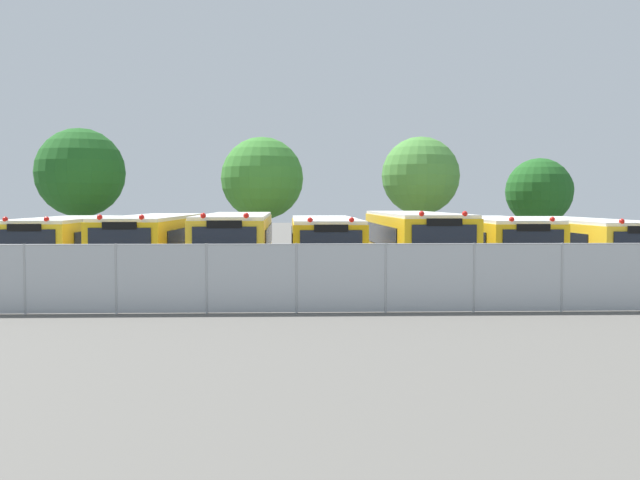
{
  "coord_description": "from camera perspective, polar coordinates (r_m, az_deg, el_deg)",
  "views": [
    {
      "loc": [
        -1.2,
        -29.01,
        3.09
      ],
      "look_at": [
        -0.22,
        0.0,
        1.6
      ],
      "focal_mm": 42.48,
      "sensor_mm": 36.0,
      "label": 1
    }
  ],
  "objects": [
    {
      "name": "school_bus_5",
      "position": [
        29.93,
        13.27,
        -0.45
      ],
      "size": [
        2.69,
        9.48,
        2.59
      ],
      "rotation": [
        0.0,
        0.0,
        3.12
      ],
      "color": "yellow",
      "rests_on": "ground_plane"
    },
    {
      "name": "school_bus_2",
      "position": [
        28.87,
        -6.28,
        -0.36
      ],
      "size": [
        2.55,
        11.49,
        2.74
      ],
      "rotation": [
        0.0,
        0.0,
        3.15
      ],
      "color": "yellow",
      "rests_on": "ground_plane"
    },
    {
      "name": "chainlink_fence",
      "position": [
        20.95,
        1.6,
        -2.78
      ],
      "size": [
        27.26,
        0.07,
        1.93
      ],
      "color": "#9EA0A3",
      "rests_on": "ground_plane"
    },
    {
      "name": "ground_plane",
      "position": [
        29.2,
        0.42,
        -3.14
      ],
      "size": [
        160.0,
        160.0,
        0.0
      ],
      "primitive_type": "plane",
      "color": "#595651"
    },
    {
      "name": "tree_0",
      "position": [
        40.08,
        -17.72,
        4.71
      ],
      "size": [
        4.49,
        4.49,
        6.78
      ],
      "color": "#4C3823",
      "rests_on": "ground_plane"
    },
    {
      "name": "traffic_cone",
      "position": [
        22.59,
        -8.02,
        -4.24
      ],
      "size": [
        0.42,
        0.42,
        0.55
      ],
      "primitive_type": "cone",
      "color": "#EA5914",
      "rests_on": "ground_plane"
    },
    {
      "name": "school_bus_6",
      "position": [
        31.0,
        18.98,
        -0.45
      ],
      "size": [
        2.49,
        11.07,
        2.54
      ],
      "rotation": [
        0.0,
        0.0,
        3.14
      ],
      "color": "yellow",
      "rests_on": "ground_plane"
    },
    {
      "name": "tree_3",
      "position": [
        42.7,
        16.38,
        3.55
      ],
      "size": [
        3.62,
        3.62,
        5.43
      ],
      "color": "#4C3823",
      "rests_on": "ground_plane"
    },
    {
      "name": "school_bus_3",
      "position": [
        28.91,
        0.3,
        -0.49
      ],
      "size": [
        2.53,
        10.25,
        2.58
      ],
      "rotation": [
        0.0,
        0.0,
        3.15
      ],
      "color": "#EAA80C",
      "rests_on": "ground_plane"
    },
    {
      "name": "tree_1",
      "position": [
        39.73,
        -4.29,
        4.57
      ],
      "size": [
        4.3,
        4.3,
        6.44
      ],
      "color": "#4C3823",
      "rests_on": "ground_plane"
    },
    {
      "name": "school_bus_0",
      "position": [
        30.56,
        -18.56,
        -0.45
      ],
      "size": [
        2.6,
        9.66,
        2.6
      ],
      "rotation": [
        0.0,
        0.0,
        3.16
      ],
      "color": "yellow",
      "rests_on": "ground_plane"
    },
    {
      "name": "school_bus_1",
      "position": [
        29.75,
        -12.35,
        -0.37
      ],
      "size": [
        2.65,
        10.99,
        2.67
      ],
      "rotation": [
        0.0,
        0.0,
        3.12
      ],
      "color": "yellow",
      "rests_on": "ground_plane"
    },
    {
      "name": "school_bus_4",
      "position": [
        29.34,
        7.07,
        -0.26
      ],
      "size": [
        2.72,
        11.26,
        2.79
      ],
      "rotation": [
        0.0,
        0.0,
        3.16
      ],
      "color": "yellow",
      "rests_on": "ground_plane"
    },
    {
      "name": "tree_2",
      "position": [
        39.81,
        7.5,
        4.99
      ],
      "size": [
        4.05,
        4.05,
        6.44
      ],
      "color": "#4C3823",
      "rests_on": "ground_plane"
    }
  ]
}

